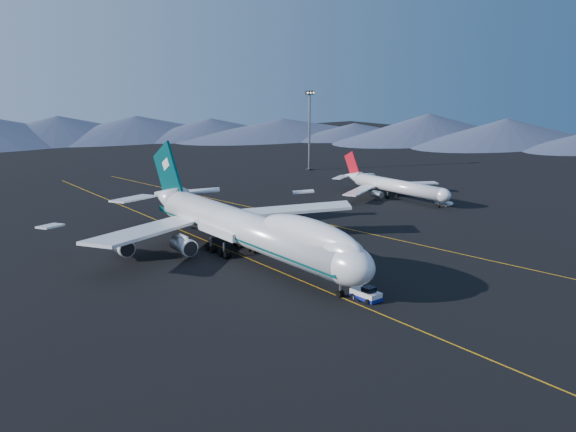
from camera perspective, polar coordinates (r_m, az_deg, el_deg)
ground at (r=120.55m, az=-3.65°, el=-3.75°), size 500.00×500.00×0.00m
taxiway_line_main at (r=120.55m, az=-3.65°, el=-3.75°), size 0.25×220.00×0.01m
taxiway_line_side at (r=145.66m, az=4.16°, el=-0.88°), size 28.08×198.09×0.01m
mountain_ridge at (r=218.05m, az=23.41°, el=4.22°), size 374.91×567.11×12.00m
boeing_747 at (r=119.07m, az=-3.70°, el=-1.06°), size 59.62×72.43×19.37m
pushback_tug at (r=99.52m, az=6.93°, el=-6.99°), size 3.02×5.04×2.15m
second_jet at (r=179.26m, az=9.38°, el=2.66°), size 35.59×40.21×11.44m
service_van at (r=173.20m, az=13.72°, el=1.21°), size 2.59×5.40×1.49m
floodlight_mast at (r=228.36m, az=1.92°, el=7.62°), size 3.43×2.58×27.79m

